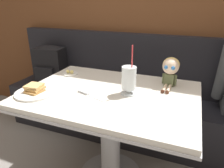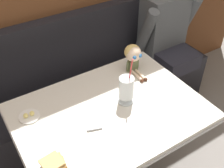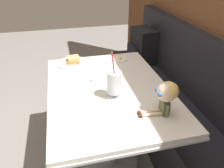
{
  "view_description": "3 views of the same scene",
  "coord_description": "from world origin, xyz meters",
  "px_view_note": "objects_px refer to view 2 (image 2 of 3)",
  "views": [
    {
      "loc": [
        0.46,
        -0.97,
        1.3
      ],
      "look_at": [
        -0.01,
        0.25,
        0.77
      ],
      "focal_mm": 33.48,
      "sensor_mm": 36.0,
      "label": 1
    },
    {
      "loc": [
        -0.61,
        -0.81,
        1.9
      ],
      "look_at": [
        0.06,
        0.25,
        0.86
      ],
      "focal_mm": 44.42,
      "sensor_mm": 36.0,
      "label": 2
    },
    {
      "loc": [
        1.23,
        -0.09,
        1.52
      ],
      "look_at": [
        0.07,
        0.19,
        0.81
      ],
      "focal_mm": 35.06,
      "sensor_mm": 36.0,
      "label": 3
    }
  ],
  "objects_px": {
    "toast_plate": "(55,167)",
    "seated_doll": "(133,55)",
    "milkshake_glass": "(126,89)",
    "butter_knife": "(101,128)",
    "diner_patron": "(166,29)",
    "butter_saucer": "(29,116)"
  },
  "relations": [
    {
      "from": "toast_plate",
      "to": "seated_doll",
      "type": "distance_m",
      "value": 0.9
    },
    {
      "from": "milkshake_glass",
      "to": "butter_knife",
      "type": "relative_size",
      "value": 1.38
    },
    {
      "from": "seated_doll",
      "to": "diner_patron",
      "type": "relative_size",
      "value": 0.27
    },
    {
      "from": "butter_knife",
      "to": "toast_plate",
      "type": "bearing_deg",
      "value": -161.18
    },
    {
      "from": "butter_saucer",
      "to": "diner_patron",
      "type": "height_order",
      "value": "diner_patron"
    },
    {
      "from": "diner_patron",
      "to": "seated_doll",
      "type": "bearing_deg",
      "value": -150.6
    },
    {
      "from": "seated_doll",
      "to": "butter_knife",
      "type": "bearing_deg",
      "value": -143.37
    },
    {
      "from": "milkshake_glass",
      "to": "diner_patron",
      "type": "height_order",
      "value": "diner_patron"
    },
    {
      "from": "toast_plate",
      "to": "seated_doll",
      "type": "bearing_deg",
      "value": 30.14
    },
    {
      "from": "seated_doll",
      "to": "milkshake_glass",
      "type": "bearing_deg",
      "value": -132.76
    },
    {
      "from": "toast_plate",
      "to": "butter_knife",
      "type": "relative_size",
      "value": 1.09
    },
    {
      "from": "butter_saucer",
      "to": "butter_knife",
      "type": "height_order",
      "value": "butter_saucer"
    },
    {
      "from": "milkshake_glass",
      "to": "butter_saucer",
      "type": "bearing_deg",
      "value": 161.05
    },
    {
      "from": "milkshake_glass",
      "to": "butter_knife",
      "type": "bearing_deg",
      "value": -156.49
    },
    {
      "from": "butter_saucer",
      "to": "toast_plate",
      "type": "bearing_deg",
      "value": -91.34
    },
    {
      "from": "butter_knife",
      "to": "butter_saucer",
      "type": "bearing_deg",
      "value": 136.14
    },
    {
      "from": "milkshake_glass",
      "to": "diner_patron",
      "type": "distance_m",
      "value": 1.0
    },
    {
      "from": "butter_saucer",
      "to": "diner_patron",
      "type": "relative_size",
      "value": 0.15
    },
    {
      "from": "toast_plate",
      "to": "butter_saucer",
      "type": "bearing_deg",
      "value": 88.66
    },
    {
      "from": "seated_doll",
      "to": "diner_patron",
      "type": "height_order",
      "value": "diner_patron"
    },
    {
      "from": "butter_saucer",
      "to": "diner_patron",
      "type": "bearing_deg",
      "value": 15.84
    },
    {
      "from": "toast_plate",
      "to": "diner_patron",
      "type": "height_order",
      "value": "diner_patron"
    }
  ]
}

